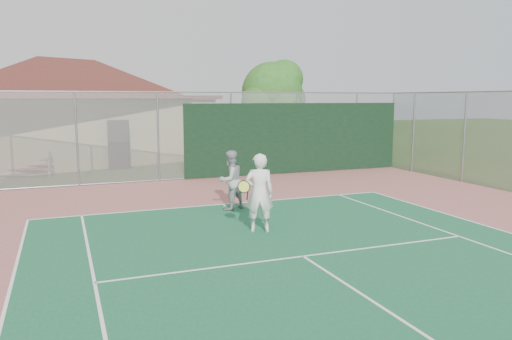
{
  "coord_description": "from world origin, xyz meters",
  "views": [
    {
      "loc": [
        -4.53,
        -2.5,
        3.26
      ],
      "look_at": [
        0.24,
        9.68,
        1.37
      ],
      "focal_mm": 35.0,
      "sensor_mm": 36.0,
      "label": 1
    }
  ],
  "objects_px": {
    "player_white_front": "(259,193)",
    "player_grey_back": "(230,181)",
    "clubhouse": "(65,101)",
    "bleachers": "(18,163)",
    "tree": "(274,95)"
  },
  "relations": [
    {
      "from": "player_white_front",
      "to": "player_grey_back",
      "type": "relative_size",
      "value": 1.11
    },
    {
      "from": "clubhouse",
      "to": "player_grey_back",
      "type": "height_order",
      "value": "clubhouse"
    },
    {
      "from": "bleachers",
      "to": "tree",
      "type": "height_order",
      "value": "tree"
    },
    {
      "from": "player_grey_back",
      "to": "tree",
      "type": "bearing_deg",
      "value": -142.99
    },
    {
      "from": "player_white_front",
      "to": "bleachers",
      "type": "bearing_deg",
      "value": -44.09
    },
    {
      "from": "bleachers",
      "to": "player_white_front",
      "type": "xyz_separation_m",
      "value": [
        6.17,
        -12.12,
        0.44
      ]
    },
    {
      "from": "tree",
      "to": "player_grey_back",
      "type": "relative_size",
      "value": 3.01
    },
    {
      "from": "bleachers",
      "to": "tree",
      "type": "distance_m",
      "value": 12.56
    },
    {
      "from": "clubhouse",
      "to": "player_grey_back",
      "type": "bearing_deg",
      "value": -91.74
    },
    {
      "from": "clubhouse",
      "to": "player_grey_back",
      "type": "relative_size",
      "value": 9.54
    },
    {
      "from": "player_white_front",
      "to": "player_grey_back",
      "type": "distance_m",
      "value": 2.6
    },
    {
      "from": "tree",
      "to": "player_white_front",
      "type": "bearing_deg",
      "value": -114.76
    },
    {
      "from": "bleachers",
      "to": "player_grey_back",
      "type": "bearing_deg",
      "value": -51.79
    },
    {
      "from": "player_white_front",
      "to": "player_grey_back",
      "type": "bearing_deg",
      "value": -74.01
    },
    {
      "from": "clubhouse",
      "to": "player_white_front",
      "type": "relative_size",
      "value": 8.6
    }
  ]
}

